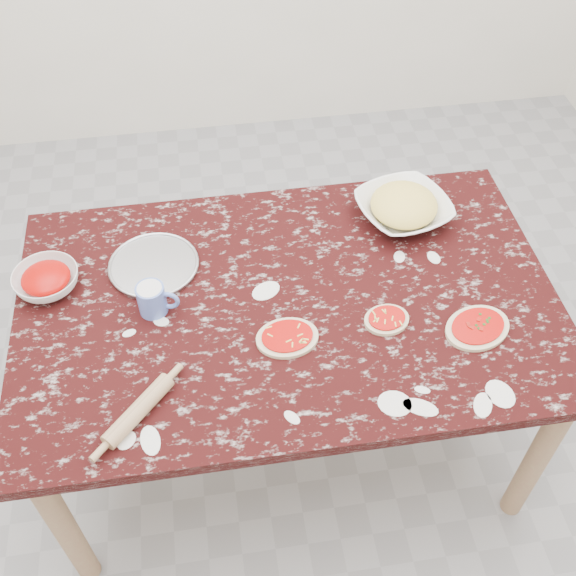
% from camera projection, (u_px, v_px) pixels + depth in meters
% --- Properties ---
extents(ground, '(4.00, 4.00, 0.00)m').
position_uv_depth(ground, '(288.00, 429.00, 2.57)').
color(ground, gray).
extents(worktable, '(1.60, 1.00, 0.75)m').
position_uv_depth(worktable, '(288.00, 317.00, 2.07)').
color(worktable, black).
rests_on(worktable, ground).
extents(pizza_tray, '(0.28, 0.28, 0.01)m').
position_uv_depth(pizza_tray, '(154.00, 266.00, 2.09)').
color(pizza_tray, '#B2B2B7').
rests_on(pizza_tray, worktable).
extents(sauce_bowl, '(0.26, 0.26, 0.06)m').
position_uv_depth(sauce_bowl, '(47.00, 281.00, 2.02)').
color(sauce_bowl, white).
rests_on(sauce_bowl, worktable).
extents(cheese_bowl, '(0.36, 0.36, 0.07)m').
position_uv_depth(cheese_bowl, '(403.00, 210.00, 2.22)').
color(cheese_bowl, white).
rests_on(cheese_bowl, worktable).
extents(flour_mug, '(0.12, 0.08, 0.10)m').
position_uv_depth(flour_mug, '(153.00, 299.00, 1.94)').
color(flour_mug, '#5977D2').
rests_on(flour_mug, worktable).
extents(pizza_left, '(0.19, 0.15, 0.02)m').
position_uv_depth(pizza_left, '(287.00, 338.00, 1.90)').
color(pizza_left, beige).
rests_on(pizza_left, worktable).
extents(pizza_mid, '(0.15, 0.13, 0.02)m').
position_uv_depth(pizza_mid, '(387.00, 320.00, 1.95)').
color(pizza_mid, beige).
rests_on(pizza_mid, worktable).
extents(pizza_right, '(0.24, 0.21, 0.02)m').
position_uv_depth(pizza_right, '(477.00, 328.00, 1.93)').
color(pizza_right, beige).
rests_on(pizza_right, worktable).
extents(rolling_pin, '(0.19, 0.20, 0.05)m').
position_uv_depth(rolling_pin, '(139.00, 410.00, 1.73)').
color(rolling_pin, tan).
rests_on(rolling_pin, worktable).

